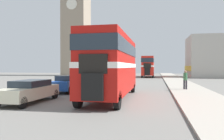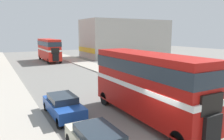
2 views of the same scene
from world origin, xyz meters
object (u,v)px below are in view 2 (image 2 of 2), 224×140
(double_decker_bus, at_px, (147,81))
(car_parked_mid, at_px, (63,105))
(bus_distant, at_px, (49,48))
(pedestrian_walking, at_px, (153,77))

(double_decker_bus, xyz_separation_m, car_parked_mid, (-4.55, 3.05, -1.77))
(double_decker_bus, distance_m, bus_distant, 32.15)
(car_parked_mid, distance_m, pedestrian_walking, 10.68)
(bus_distant, distance_m, car_parked_mid, 29.72)
(bus_distant, relative_size, car_parked_mid, 2.27)
(double_decker_bus, bearing_deg, bus_distant, 87.58)
(double_decker_bus, bearing_deg, car_parked_mid, 146.20)
(double_decker_bus, height_order, bus_distant, bus_distant)
(double_decker_bus, distance_m, pedestrian_walking, 8.50)
(bus_distant, distance_m, pedestrian_walking, 26.34)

